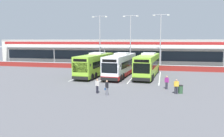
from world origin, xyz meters
name	(u,v)px	position (x,y,z in m)	size (l,w,h in m)	color
ground_plane	(112,83)	(0.00, 0.00, 0.00)	(200.00, 200.00, 0.00)	#56565B
terminal_building	(136,51)	(0.00, 26.91, 3.01)	(70.00, 13.00, 6.00)	beige
red_barrier_wall	(128,67)	(0.00, 14.50, 0.56)	(60.00, 0.40, 1.10)	maroon
coach_bus_leftmost	(96,65)	(-4.14, 5.66, 1.79)	(3.61, 12.30, 3.78)	#8CC633
coach_bus_left_centre	(121,65)	(0.06, 5.80, 1.79)	(3.61, 12.30, 3.78)	silver
coach_bus_centre	(148,66)	(4.34, 6.51, 1.79)	(3.61, 12.30, 3.78)	#8CC633
bay_stripe_far_west	(84,75)	(-6.30, 6.00, 0.00)	(0.14, 13.00, 0.01)	silver
bay_stripe_west	(108,76)	(-2.10, 6.00, 0.00)	(0.14, 13.00, 0.01)	silver
bay_stripe_mid_west	(133,77)	(2.10, 6.00, 0.00)	(0.14, 13.00, 0.01)	silver
bay_stripe_centre	(160,77)	(6.30, 6.00, 0.00)	(0.14, 13.00, 0.01)	silver
pedestrian_with_handbag	(107,87)	(1.00, -7.01, 0.86)	(0.54, 0.59, 1.62)	slate
pedestrian_in_dark_coat	(167,82)	(7.25, -2.48, 0.87)	(0.49, 0.42, 1.62)	#33333D
pedestrian_child	(176,86)	(8.24, -4.73, 0.87)	(0.54, 0.31, 1.62)	#33333D
pedestrian_near_bin	(97,85)	(-0.27, -6.34, 0.87)	(0.51, 0.41, 1.62)	black
lamp_post_west	(100,38)	(-6.60, 16.97, 6.29)	(3.24, 0.28, 11.00)	#9E9EA3
lamp_post_centre	(130,38)	(-0.06, 17.32, 6.29)	(3.24, 0.28, 11.00)	#9E9EA3
lamp_post_east	(160,38)	(6.08, 16.76, 6.29)	(3.24, 0.28, 11.00)	#9E9EA3
litter_bin	(180,89)	(8.72, -4.39, 0.47)	(0.54, 0.54, 0.93)	#2D5133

